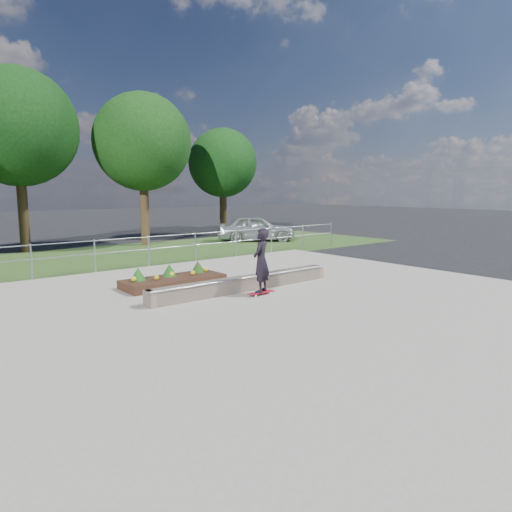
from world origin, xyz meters
The scene contains 11 objects.
ground centered at (0.00, 0.00, 0.00)m, with size 120.00×120.00×0.00m, color black.
grass_verge centered at (0.00, 11.00, 0.01)m, with size 30.00×8.00×0.02m, color #2C4B1E.
concrete_slab centered at (0.00, 0.00, 0.03)m, with size 15.00×15.00×0.06m, color gray.
fence centered at (0.00, 7.50, 0.77)m, with size 20.06×0.06×1.20m.
tree_mid_left centered at (-2.50, 15.00, 5.61)m, with size 5.25×5.25×8.25m.
tree_mid_right centered at (3.00, 14.00, 5.23)m, with size 4.90×4.90×7.70m.
tree_far_right centered at (9.00, 15.50, 4.48)m, with size 4.20×4.20×6.60m.
grind_ledge centered at (0.23, 2.02, 0.26)m, with size 6.00×0.44×0.43m.
planter_bed centered at (-1.00, 3.93, 0.24)m, with size 3.00×1.20×0.61m.
skateboarder centered at (0.22, 1.31, 0.99)m, with size 0.80×0.66×1.79m.
parked_car centered at (8.65, 11.82, 0.73)m, with size 1.72×4.28×1.46m, color #ACB1B6.
Camera 1 is at (-7.47, -7.89, 2.86)m, focal length 32.00 mm.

